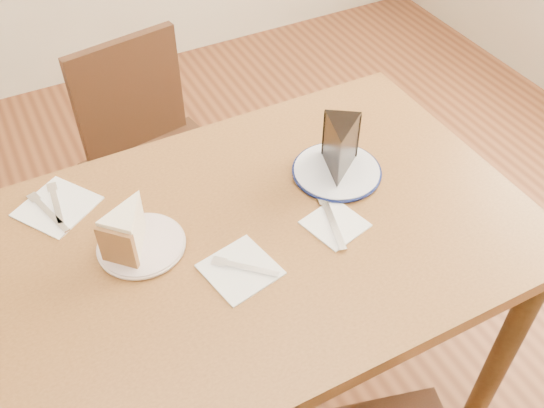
{
  "coord_description": "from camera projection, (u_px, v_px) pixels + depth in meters",
  "views": [
    {
      "loc": [
        -0.4,
        -0.82,
        1.73
      ],
      "look_at": [
        0.04,
        0.01,
        0.8
      ],
      "focal_mm": 40.0,
      "sensor_mm": 36.0,
      "label": 1
    }
  ],
  "objects": [
    {
      "name": "ground",
      "position": [
        263.0,
        395.0,
        1.86
      ],
      "size": [
        4.0,
        4.0,
        0.0
      ],
      "primitive_type": "plane",
      "color": "#4E2714",
      "rests_on": "ground"
    },
    {
      "name": "table",
      "position": [
        261.0,
        258.0,
        1.4
      ],
      "size": [
        1.2,
        0.8,
        0.75
      ],
      "color": "brown",
      "rests_on": "ground"
    },
    {
      "name": "chair_far",
      "position": [
        158.0,
        162.0,
        1.93
      ],
      "size": [
        0.48,
        0.48,
        0.84
      ],
      "rotation": [
        0.0,
        0.0,
        3.31
      ],
      "color": "black",
      "rests_on": "ground"
    },
    {
      "name": "plate_cream",
      "position": [
        142.0,
        245.0,
        1.29
      ],
      "size": [
        0.18,
        0.18,
        0.01
      ],
      "primitive_type": "cylinder",
      "color": "silver",
      "rests_on": "table"
    },
    {
      "name": "plate_navy",
      "position": [
        337.0,
        171.0,
        1.46
      ],
      "size": [
        0.21,
        0.21,
        0.01
      ],
      "primitive_type": "cylinder",
      "color": "white",
      "rests_on": "table"
    },
    {
      "name": "carrot_cake",
      "position": [
        131.0,
        227.0,
        1.26
      ],
      "size": [
        0.13,
        0.13,
        0.09
      ],
      "primitive_type": null,
      "rotation": [
        0.0,
        0.0,
        -0.8
      ],
      "color": "beige",
      "rests_on": "plate_cream"
    },
    {
      "name": "chocolate_cake",
      "position": [
        340.0,
        151.0,
        1.41
      ],
      "size": [
        0.14,
        0.15,
        0.12
      ],
      "primitive_type": null,
      "rotation": [
        0.0,
        0.0,
        2.54
      ],
      "color": "black",
      "rests_on": "plate_navy"
    },
    {
      "name": "napkin_cream",
      "position": [
        240.0,
        269.0,
        1.25
      ],
      "size": [
        0.16,
        0.16,
        0.0
      ],
      "primitive_type": "cube",
      "rotation": [
        0.0,
        0.0,
        0.2
      ],
      "color": "white",
      "rests_on": "table"
    },
    {
      "name": "napkin_navy",
      "position": [
        335.0,
        224.0,
        1.34
      ],
      "size": [
        0.14,
        0.14,
        0.0
      ],
      "primitive_type": "cube",
      "rotation": [
        0.0,
        0.0,
        0.25
      ],
      "color": "white",
      "rests_on": "table"
    },
    {
      "name": "napkin_spare",
      "position": [
        57.0,
        207.0,
        1.38
      ],
      "size": [
        0.21,
        0.21,
        0.0
      ],
      "primitive_type": "cube",
      "rotation": [
        0.0,
        0.0,
        0.59
      ],
      "color": "white",
      "rests_on": "table"
    },
    {
      "name": "fork_cream",
      "position": [
        246.0,
        268.0,
        1.25
      ],
      "size": [
        0.11,
        0.11,
        0.0
      ],
      "primitive_type": "cube",
      "rotation": [
        0.0,
        0.0,
        0.81
      ],
      "color": "silver",
      "rests_on": "napkin_cream"
    },
    {
      "name": "knife_navy",
      "position": [
        332.0,
        222.0,
        1.34
      ],
      "size": [
        0.06,
        0.17,
        0.0
      ],
      "primitive_type": "cube",
      "rotation": [
        0.0,
        0.0,
        -0.27
      ],
      "color": "silver",
      "rests_on": "napkin_navy"
    },
    {
      "name": "fork_spare",
      "position": [
        56.0,
        203.0,
        1.38
      ],
      "size": [
        0.02,
        0.14,
        0.0
      ],
      "primitive_type": "cube",
      "rotation": [
        0.0,
        0.0,
        -0.07
      ],
      "color": "silver",
      "rests_on": "napkin_spare"
    },
    {
      "name": "knife_spare",
      "position": [
        49.0,
        212.0,
        1.36
      ],
      "size": [
        0.06,
        0.16,
        0.0
      ],
      "primitive_type": "cube",
      "rotation": [
        0.0,
        0.0,
        0.29
      ],
      "color": "silver",
      "rests_on": "napkin_spare"
    }
  ]
}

